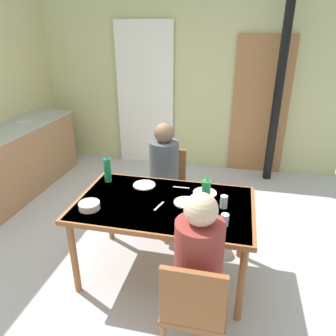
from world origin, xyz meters
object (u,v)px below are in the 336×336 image
(kitchen_counter, at_px, (14,162))
(serving_bowl_center, at_px, (89,206))
(water_bottle_green_far, at_px, (107,169))
(water_bottle_green_near, at_px, (206,194))
(chair_far_diner, at_px, (167,184))
(person_far_diner, at_px, (164,165))
(person_near_diner, at_px, (199,256))
(chair_near_diner, at_px, (194,307))
(dining_table, at_px, (164,210))

(kitchen_counter, bearing_deg, serving_bowl_center, -37.16)
(water_bottle_green_far, relative_size, serving_bowl_center, 1.56)
(water_bottle_green_near, height_order, serving_bowl_center, water_bottle_green_near)
(chair_far_diner, bearing_deg, person_far_diner, 90.00)
(water_bottle_green_far, bearing_deg, serving_bowl_center, -84.76)
(person_far_diner, xyz_separation_m, water_bottle_green_near, (0.50, -0.68, 0.09))
(kitchen_counter, bearing_deg, person_far_diner, -11.11)
(person_near_diner, xyz_separation_m, person_far_diner, (-0.54, 1.33, 0.00))
(chair_near_diner, bearing_deg, person_far_diner, 110.15)
(serving_bowl_center, bearing_deg, water_bottle_green_near, 12.85)
(chair_far_diner, bearing_deg, water_bottle_green_near, 121.55)
(kitchen_counter, xyz_separation_m, serving_bowl_center, (1.73, -1.31, 0.31))
(serving_bowl_center, bearing_deg, person_near_diner, -25.00)
(kitchen_counter, relative_size, person_near_diner, 2.84)
(water_bottle_green_far, bearing_deg, kitchen_counter, 154.36)
(chair_near_diner, xyz_separation_m, person_far_diner, (-0.54, 1.47, 0.28))
(person_near_diner, bearing_deg, chair_near_diner, -90.00)
(chair_far_diner, height_order, person_near_diner, person_near_diner)
(chair_near_diner, height_order, person_near_diner, person_near_diner)
(water_bottle_green_near, height_order, water_bottle_green_far, water_bottle_green_near)
(dining_table, xyz_separation_m, chair_near_diner, (0.38, -0.80, -0.17))
(dining_table, distance_m, chair_far_diner, 0.83)
(dining_table, distance_m, person_near_diner, 0.77)
(person_far_diner, bearing_deg, water_bottle_green_far, 40.94)
(dining_table, relative_size, water_bottle_green_near, 5.24)
(dining_table, height_order, chair_far_diner, chair_far_diner)
(dining_table, relative_size, chair_far_diner, 1.70)
(water_bottle_green_far, bearing_deg, chair_far_diner, 49.51)
(person_far_diner, distance_m, water_bottle_green_near, 0.85)
(person_far_diner, xyz_separation_m, water_bottle_green_far, (-0.45, -0.39, 0.08))
(dining_table, xyz_separation_m, water_bottle_green_near, (0.34, -0.02, 0.20))
(person_near_diner, distance_m, person_far_diner, 1.44)
(kitchen_counter, height_order, water_bottle_green_near, water_bottle_green_near)
(kitchen_counter, bearing_deg, water_bottle_green_near, -22.72)
(serving_bowl_center, bearing_deg, chair_far_diner, 68.62)
(chair_near_diner, distance_m, serving_bowl_center, 1.13)
(chair_near_diner, bearing_deg, water_bottle_green_near, 92.49)
(chair_near_diner, height_order, person_far_diner, person_far_diner)
(water_bottle_green_near, bearing_deg, person_near_diner, -86.98)
(person_near_diner, height_order, person_far_diner, same)
(kitchen_counter, height_order, chair_near_diner, kitchen_counter)
(chair_near_diner, distance_m, chair_far_diner, 1.69)
(serving_bowl_center, bearing_deg, chair_near_diner, -31.44)
(water_bottle_green_far, xyz_separation_m, serving_bowl_center, (0.05, -0.50, -0.10))
(kitchen_counter, height_order, person_far_diner, person_far_diner)
(chair_near_diner, height_order, serving_bowl_center, chair_near_diner)
(chair_far_diner, relative_size, person_near_diner, 1.13)
(kitchen_counter, distance_m, person_far_diner, 2.20)
(kitchen_counter, relative_size, person_far_diner, 2.84)
(chair_near_diner, bearing_deg, dining_table, 115.29)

